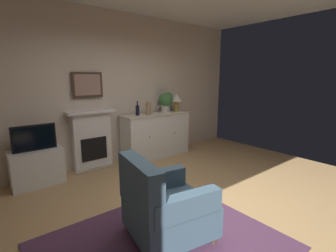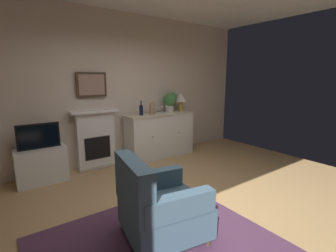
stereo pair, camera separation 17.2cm
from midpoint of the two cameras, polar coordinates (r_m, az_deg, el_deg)
ground_plane at (r=3.43m, az=4.72°, el=-19.14°), size 6.40×4.77×0.10m
wall_rear at (r=4.94m, az=-14.25°, el=8.35°), size 6.40×0.06×2.92m
area_rug at (r=2.74m, az=-3.15°, el=-26.41°), size 2.29×1.90×0.02m
fireplace_unit at (r=4.77m, az=-18.41°, el=-3.07°), size 0.87×0.30×1.10m
framed_picture at (r=4.68m, az=-19.39°, el=9.10°), size 0.55×0.04×0.45m
sideboard_cabinet at (r=5.24m, az=-3.75°, el=-2.12°), size 1.52×0.49×0.94m
table_lamp at (r=5.46m, az=1.06°, el=6.41°), size 0.26×0.26×0.40m
wine_bottle at (r=4.90m, az=-8.18°, el=3.71°), size 0.08×0.08×0.29m
wine_glass_left at (r=5.12m, az=-4.75°, el=4.27°), size 0.07×0.07×0.16m
wine_glass_center at (r=5.13m, az=-3.36°, el=4.31°), size 0.07×0.07×0.16m
wine_glass_right at (r=5.20m, az=-2.35°, el=4.40°), size 0.07×0.07×0.16m
vase_decorative at (r=4.97m, az=-5.63°, el=4.24°), size 0.11×0.11×0.28m
tv_cabinet at (r=4.47m, az=-29.35°, el=-8.45°), size 0.75×0.42×0.57m
tv_set at (r=4.32m, az=-29.92°, el=-2.41°), size 0.62×0.07×0.40m
potted_plant_small at (r=5.33m, az=-1.41°, el=6.05°), size 0.30×0.30×0.43m
armchair at (r=2.64m, az=-2.91°, el=-18.36°), size 0.92×0.89×0.92m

